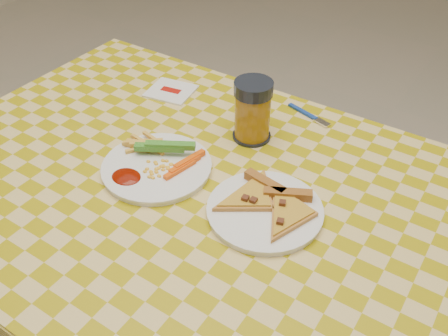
{
  "coord_description": "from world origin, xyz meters",
  "views": [
    {
      "loc": [
        0.48,
        -0.63,
        1.45
      ],
      "look_at": [
        0.03,
        0.06,
        0.78
      ],
      "focal_mm": 40.0,
      "sensor_mm": 36.0,
      "label": 1
    }
  ],
  "objects": [
    {
      "name": "table",
      "position": [
        0.0,
        0.0,
        0.68
      ],
      "size": [
        1.28,
        0.88,
        0.76
      ],
      "color": "white",
      "rests_on": "ground"
    },
    {
      "name": "plate_left",
      "position": [
        -0.1,
        -0.0,
        0.76
      ],
      "size": [
        0.25,
        0.25,
        0.01
      ],
      "primitive_type": "cylinder",
      "rotation": [
        0.0,
        0.0,
        0.08
      ],
      "color": "white",
      "rests_on": "table"
    },
    {
      "name": "plate_right",
      "position": [
        0.16,
        0.01,
        0.76
      ],
      "size": [
        0.28,
        0.28,
        0.01
      ],
      "primitive_type": "cylinder",
      "rotation": [
        0.0,
        0.0,
        0.28
      ],
      "color": "white",
      "rests_on": "table"
    },
    {
      "name": "fries_veggies",
      "position": [
        -0.11,
        0.01,
        0.78
      ],
      "size": [
        0.2,
        0.18,
        0.04
      ],
      "color": "#F1A54C",
      "rests_on": "plate_left"
    },
    {
      "name": "pizza_slices",
      "position": [
        0.17,
        0.02,
        0.78
      ],
      "size": [
        0.25,
        0.22,
        0.02
      ],
      "color": "#BA7739",
      "rests_on": "plate_right"
    },
    {
      "name": "drink_glass",
      "position": [
        0.01,
        0.22,
        0.83
      ],
      "size": [
        0.09,
        0.09,
        0.15
      ],
      "color": "black",
      "rests_on": "table"
    },
    {
      "name": "napkin",
      "position": [
        -0.28,
        0.28,
        0.76
      ],
      "size": [
        0.13,
        0.13,
        0.01
      ],
      "rotation": [
        0.0,
        0.0,
        0.17
      ],
      "color": "white",
      "rests_on": "table"
    },
    {
      "name": "fork",
      "position": [
        0.08,
        0.37,
        0.76
      ],
      "size": [
        0.13,
        0.05,
        0.01
      ],
      "rotation": [
        0.0,
        0.0,
        -0.28
      ],
      "color": "navy",
      "rests_on": "table"
    }
  ]
}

